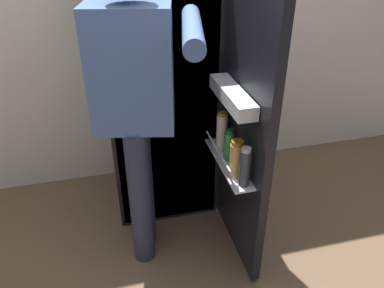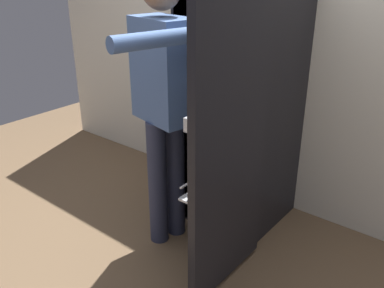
{
  "view_description": "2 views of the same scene",
  "coord_description": "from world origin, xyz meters",
  "views": [
    {
      "loc": [
        -0.34,
        -1.66,
        1.73
      ],
      "look_at": [
        0.06,
        -0.1,
        0.77
      ],
      "focal_mm": 35.73,
      "sensor_mm": 36.0,
      "label": 1
    },
    {
      "loc": [
        1.37,
        -1.66,
        1.68
      ],
      "look_at": [
        0.07,
        -0.04,
        0.77
      ],
      "focal_mm": 38.52,
      "sensor_mm": 36.0,
      "label": 2
    }
  ],
  "objects": [
    {
      "name": "refrigerator",
      "position": [
        0.02,
        0.51,
        0.83
      ],
      "size": [
        0.69,
        1.25,
        1.65
      ],
      "color": "black",
      "rests_on": "ground_plane"
    },
    {
      "name": "person",
      "position": [
        -0.18,
        0.04,
        0.99
      ],
      "size": [
        0.54,
        0.75,
        1.66
      ],
      "color": "#2D334C",
      "rests_on": "ground_plane"
    },
    {
      "name": "ground_plane",
      "position": [
        0.0,
        0.0,
        0.0
      ],
      "size": [
        6.07,
        6.07,
        0.0
      ],
      "primitive_type": "plane",
      "color": "brown"
    },
    {
      "name": "kitchen_wall",
      "position": [
        0.0,
        0.92,
        1.26
      ],
      "size": [
        4.4,
        0.1,
        2.51
      ],
      "primitive_type": "cube",
      "color": "silver",
      "rests_on": "ground_plane"
    }
  ]
}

